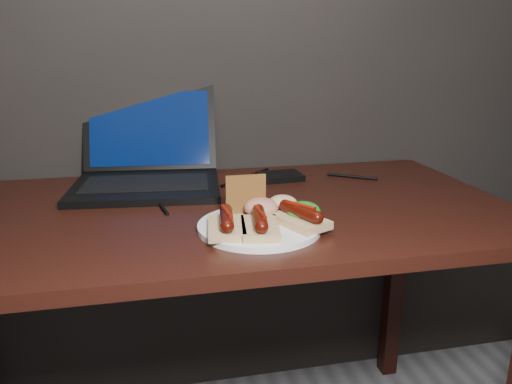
{
  "coord_description": "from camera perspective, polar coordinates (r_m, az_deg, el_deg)",
  "views": [
    {
      "loc": [
        -0.12,
        0.3,
        1.11
      ],
      "look_at": [
        0.08,
        1.25,
        0.82
      ],
      "focal_mm": 35.0,
      "sensor_mm": 36.0,
      "label": 1
    }
  ],
  "objects": [
    {
      "name": "desk",
      "position": [
        1.17,
        -5.41,
        -5.88
      ],
      "size": [
        1.4,
        0.7,
        0.75
      ],
      "color": "#33140C",
      "rests_on": "ground"
    },
    {
      "name": "laptop",
      "position": [
        1.35,
        -12.28,
        3.02
      ],
      "size": [
        0.4,
        0.4,
        0.25
      ],
      "color": "black",
      "rests_on": "desk"
    },
    {
      "name": "hard_drive",
      "position": [
        1.37,
        2.79,
        1.79
      ],
      "size": [
        0.12,
        0.1,
        0.02
      ],
      "primitive_type": "cube",
      "rotation": [
        0.0,
        0.0,
        0.08
      ],
      "color": "black",
      "rests_on": "desk"
    },
    {
      "name": "desk_cables",
      "position": [
        1.28,
        -8.47,
        0.28
      ],
      "size": [
        1.04,
        0.35,
        0.01
      ],
      "color": "black",
      "rests_on": "desk"
    },
    {
      "name": "plate",
      "position": [
        1.0,
        0.36,
        -3.98
      ],
      "size": [
        0.31,
        0.31,
        0.01
      ],
      "primitive_type": "cylinder",
      "rotation": [
        0.0,
        0.0,
        0.31
      ],
      "color": "white",
      "rests_on": "desk"
    },
    {
      "name": "bread_sausage_left",
      "position": [
        0.96,
        -3.37,
        -3.62
      ],
      "size": [
        0.08,
        0.12,
        0.04
      ],
      "color": "#E0B383",
      "rests_on": "plate"
    },
    {
      "name": "bread_sausage_center",
      "position": [
        0.95,
        0.46,
        -3.67
      ],
      "size": [
        0.09,
        0.12,
        0.04
      ],
      "color": "#E0B383",
      "rests_on": "plate"
    },
    {
      "name": "bread_sausage_right",
      "position": [
        1.0,
        5.11,
        -2.84
      ],
      "size": [
        0.11,
        0.13,
        0.04
      ],
      "color": "#E0B383",
      "rests_on": "plate"
    },
    {
      "name": "crispbread",
      "position": [
        1.05,
        -1.18,
        -0.29
      ],
      "size": [
        0.09,
        0.01,
        0.08
      ],
      "primitive_type": "cube",
      "color": "#9B602A",
      "rests_on": "plate"
    },
    {
      "name": "salad_greens",
      "position": [
        1.02,
        5.45,
        -2.21
      ],
      "size": [
        0.07,
        0.07,
        0.04
      ],
      "primitive_type": "ellipsoid",
      "color": "#136218",
      "rests_on": "plate"
    },
    {
      "name": "salsa_mound",
      "position": [
        1.04,
        0.58,
        -1.8
      ],
      "size": [
        0.07,
        0.07,
        0.04
      ],
      "primitive_type": "ellipsoid",
      "color": "#A91016",
      "rests_on": "plate"
    },
    {
      "name": "coleslaw_mound",
      "position": [
        1.07,
        3.06,
        -1.32
      ],
      "size": [
        0.06,
        0.06,
        0.04
      ],
      "primitive_type": "ellipsoid",
      "color": "#EEE7CD",
      "rests_on": "plate"
    }
  ]
}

